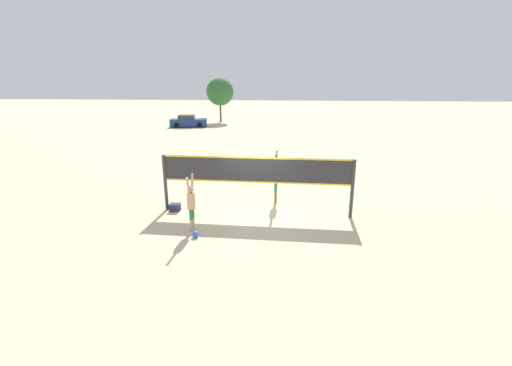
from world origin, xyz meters
TOP-DOWN VIEW (x-y plane):
  - ground_plane at (0.00, 0.00)m, footprint 200.00×200.00m
  - volleyball_net at (0.00, 0.00)m, footprint 7.59×0.13m
  - player_spiker at (-2.05, -1.96)m, footprint 0.28×0.69m
  - player_blocker at (0.71, 1.41)m, footprint 0.28×0.72m
  - volleyball at (-1.79, -2.50)m, footprint 0.22×0.22m
  - gear_bag at (-3.35, -0.12)m, footprint 0.42×0.33m
  - parked_car_near at (-11.57, 28.03)m, footprint 4.66×2.76m
  - tree_left_cluster at (-8.84, 34.00)m, footprint 3.67×3.67m

SIDE VIEW (x-z plane):
  - ground_plane at x=0.00m, z-range 0.00..0.00m
  - volleyball at x=-1.79m, z-range 0.00..0.22m
  - gear_bag at x=-3.35m, z-range 0.00..0.30m
  - parked_car_near at x=-11.57m, z-range -0.06..1.37m
  - player_spiker at x=-2.05m, z-range 0.05..2.10m
  - player_blocker at x=0.71m, z-range 0.07..2.33m
  - volleyball_net at x=0.00m, z-range 0.44..2.75m
  - tree_left_cluster at x=-8.84m, z-range 1.10..6.98m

